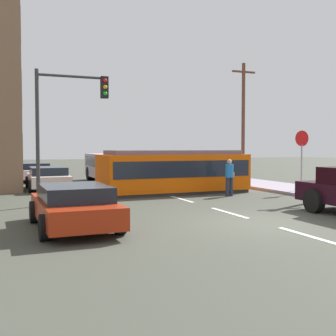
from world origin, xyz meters
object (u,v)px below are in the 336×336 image
city_bus (112,166)px  parked_sedan_mid (48,178)px  streetcar_tram (174,171)px  pedestrian_crossing (229,175)px  utility_pole_mid (243,119)px  stop_sign (302,148)px  parked_sedan_near (74,206)px  parked_sedan_far (35,171)px  traffic_light_mast (66,112)px

city_bus → parked_sedan_mid: (-4.32, -3.82, -0.40)m
streetcar_tram → pedestrian_crossing: bearing=-48.2°
parked_sedan_mid → utility_pole_mid: size_ratio=0.54×
streetcar_tram → city_bus: size_ratio=1.37×
city_bus → stop_sign: (6.98, -9.90, 1.17)m
utility_pole_mid → city_bus: bearing=174.3°
city_bus → utility_pole_mid: 9.80m
city_bus → parked_sedan_near: bearing=-107.5°
pedestrian_crossing → utility_pole_mid: utility_pole_mid is taller
streetcar_tram → utility_pole_mid: (8.06, 6.87, 3.15)m
parked_sedan_far → utility_pole_mid: size_ratio=0.56×
pedestrian_crossing → stop_sign: stop_sign is taller
city_bus → traffic_light_mast: size_ratio=1.04×
parked_sedan_near → parked_sedan_far: (0.12, 17.37, 0.00)m
streetcar_tram → parked_sedan_mid: size_ratio=1.67×
city_bus → parked_sedan_mid: bearing=-138.5°
streetcar_tram → traffic_light_mast: 6.38m
streetcar_tram → parked_sedan_near: bearing=-129.3°
pedestrian_crossing → traffic_light_mast: (-7.23, -0.30, 2.61)m
parked_sedan_far → traffic_light_mast: bearing=-88.3°
pedestrian_crossing → utility_pole_mid: 11.36m
parked_sedan_near → stop_sign: (11.69, 5.06, 1.57)m
city_bus → parked_sedan_far: size_ratio=1.17×
city_bus → parked_sedan_mid: size_ratio=1.22×
streetcar_tram → utility_pole_mid: 11.04m
streetcar_tram → parked_sedan_far: size_ratio=1.60×
pedestrian_crossing → utility_pole_mid: (6.20, 8.94, 3.28)m
streetcar_tram → parked_sedan_near: 9.28m
streetcar_tram → parked_sedan_near: (-5.87, -7.18, -0.45)m
parked_sedan_far → utility_pole_mid: bearing=-13.5°
streetcar_tram → stop_sign: stop_sign is taller
stop_sign → pedestrian_crossing: bearing=179.4°
parked_sedan_near → parked_sedan_far: bearing=89.6°
stop_sign → traffic_light_mast: 11.27m
pedestrian_crossing → parked_sedan_near: pedestrian_crossing is taller
stop_sign → utility_pole_mid: bearing=76.0°
city_bus → utility_pole_mid: utility_pole_mid is taller
parked_sedan_far → pedestrian_crossing: bearing=-58.2°
parked_sedan_far → traffic_light_mast: size_ratio=0.88×
parked_sedan_far → stop_sign: stop_sign is taller
streetcar_tram → pedestrian_crossing: (1.86, -2.07, -0.13)m
traffic_light_mast → utility_pole_mid: bearing=34.5°
parked_sedan_far → stop_sign: bearing=-46.8°
streetcar_tram → utility_pole_mid: utility_pole_mid is taller
stop_sign → utility_pole_mid: (2.24, 8.98, 2.02)m
utility_pole_mid → traffic_light_mast: bearing=-145.5°
parked_sedan_mid → utility_pole_mid: bearing=12.1°
pedestrian_crossing → parked_sedan_near: size_ratio=0.39×
pedestrian_crossing → streetcar_tram: bearing=131.8°
stop_sign → utility_pole_mid: 9.48m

